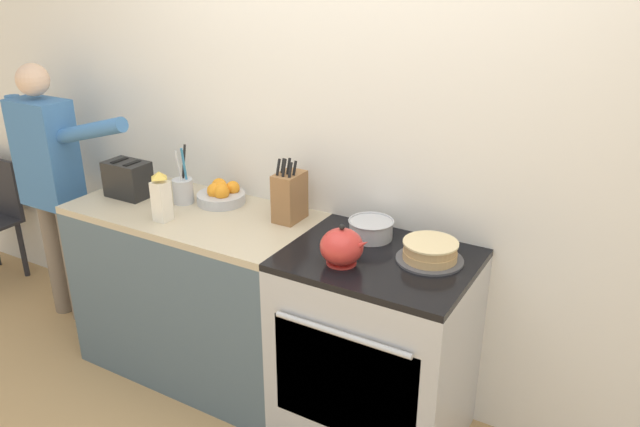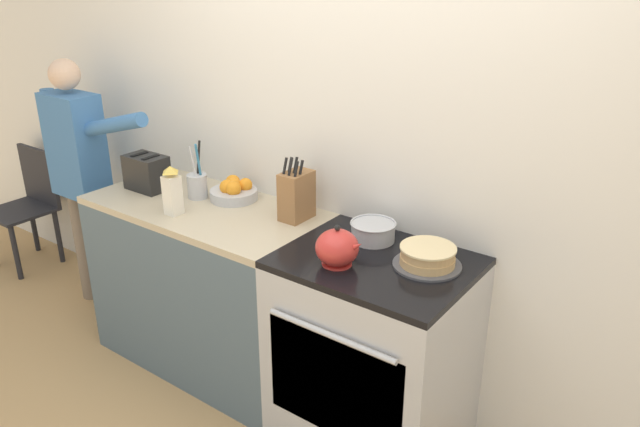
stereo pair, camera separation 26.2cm
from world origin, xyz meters
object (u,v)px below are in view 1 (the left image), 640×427
(knife_block, at_px, (290,196))
(stove_range, at_px, (375,349))
(person_baker, at_px, (51,175))
(fruit_bowl, at_px, (221,194))
(utensil_crock, at_px, (183,190))
(tea_kettle, at_px, (342,247))
(milk_carton, at_px, (161,197))
(layer_cake, at_px, (430,252))
(mixing_bowl, at_px, (371,229))
(toaster, at_px, (128,179))

(knife_block, bearing_deg, stove_range, -15.49)
(person_baker, bearing_deg, fruit_bowl, -6.14)
(knife_block, bearing_deg, utensil_crock, -171.53)
(tea_kettle, distance_m, utensil_crock, 1.02)
(stove_range, xyz_separation_m, fruit_bowl, (-0.95, 0.16, 0.50))
(stove_range, bearing_deg, utensil_crock, 176.85)
(utensil_crock, xyz_separation_m, milk_carton, (0.07, -0.22, 0.05))
(stove_range, bearing_deg, tea_kettle, -129.48)
(layer_cake, relative_size, tea_kettle, 1.29)
(utensil_crock, relative_size, fruit_bowl, 1.24)
(mixing_bowl, height_order, milk_carton, milk_carton)
(layer_cake, bearing_deg, toaster, -177.06)
(fruit_bowl, xyz_separation_m, milk_carton, (-0.10, -0.31, 0.07))
(stove_range, distance_m, person_baker, 2.10)
(tea_kettle, distance_m, toaster, 1.32)
(toaster, distance_m, person_baker, 0.64)
(fruit_bowl, bearing_deg, utensil_crock, -150.20)
(layer_cake, xyz_separation_m, person_baker, (-2.24, -0.07, -0.04))
(stove_range, height_order, person_baker, person_baker)
(mixing_bowl, relative_size, milk_carton, 0.83)
(knife_block, xyz_separation_m, utensil_crock, (-0.58, -0.09, -0.05))
(fruit_bowl, xyz_separation_m, person_baker, (-1.10, -0.16, -0.04))
(layer_cake, bearing_deg, utensil_crock, -179.43)
(utensil_crock, bearing_deg, tea_kettle, -10.63)
(knife_block, relative_size, milk_carton, 1.28)
(stove_range, bearing_deg, fruit_bowl, 170.68)
(stove_range, height_order, layer_cake, layer_cake)
(toaster, xyz_separation_m, milk_carton, (0.37, -0.15, 0.02))
(fruit_bowl, bearing_deg, mixing_bowl, -0.13)
(tea_kettle, bearing_deg, layer_cake, 33.98)
(mixing_bowl, bearing_deg, layer_cake, -14.55)
(layer_cake, distance_m, tea_kettle, 0.36)
(utensil_crock, bearing_deg, mixing_bowl, 5.29)
(fruit_bowl, relative_size, toaster, 1.01)
(tea_kettle, height_order, toaster, toaster)
(stove_range, relative_size, layer_cake, 3.28)
(tea_kettle, xyz_separation_m, mixing_bowl, (-0.01, 0.28, -0.03))
(knife_block, distance_m, person_baker, 1.53)
(knife_block, xyz_separation_m, toaster, (-0.89, -0.16, -0.03))
(stove_range, relative_size, milk_carton, 3.75)
(layer_cake, distance_m, person_baker, 2.25)
(fruit_bowl, height_order, milk_carton, milk_carton)
(utensil_crock, bearing_deg, fruit_bowl, 29.80)
(milk_carton, bearing_deg, utensil_crock, 106.84)
(layer_cake, relative_size, person_baker, 0.18)
(knife_block, bearing_deg, layer_cake, -5.77)
(utensil_crock, bearing_deg, knife_block, 8.47)
(toaster, height_order, milk_carton, milk_carton)
(mixing_bowl, bearing_deg, tea_kettle, -88.67)
(person_baker, bearing_deg, stove_range, -14.14)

